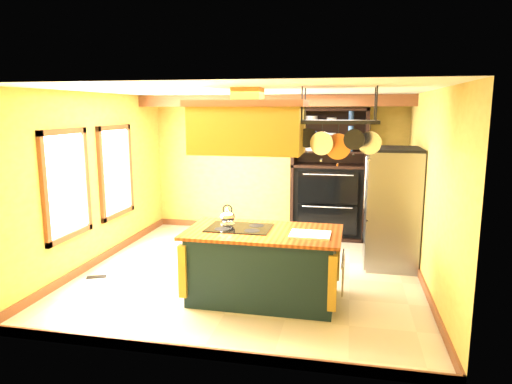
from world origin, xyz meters
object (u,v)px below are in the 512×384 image
(refrigerator, at_px, (391,210))
(hutch, at_px, (329,189))
(kitchen_island, at_px, (263,264))
(range_hood, at_px, (248,125))
(pot_rack, at_px, (339,131))

(refrigerator, distance_m, hutch, 1.79)
(refrigerator, bearing_deg, hutch, 125.68)
(kitchen_island, distance_m, range_hood, 1.79)
(pot_rack, bearing_deg, kitchen_island, -179.37)
(range_hood, distance_m, refrigerator, 2.90)
(kitchen_island, distance_m, refrigerator, 2.46)
(kitchen_island, distance_m, pot_rack, 1.95)
(pot_rack, relative_size, refrigerator, 0.55)
(range_hood, height_order, pot_rack, same)
(kitchen_island, xyz_separation_m, pot_rack, (0.91, 0.01, 1.72))
(hutch, bearing_deg, refrigerator, -54.32)
(kitchen_island, height_order, pot_rack, pot_rack)
(refrigerator, xyz_separation_m, hutch, (-1.04, 1.45, 0.05))
(refrigerator, relative_size, hutch, 0.74)
(range_hood, distance_m, hutch, 3.53)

